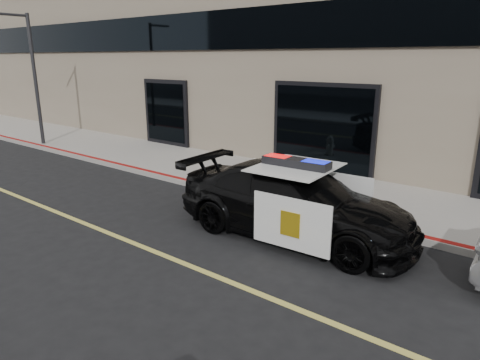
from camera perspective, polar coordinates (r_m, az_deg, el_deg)
The scene contains 5 objects.
ground at distance 7.90m, azimuth -7.19°, elevation -11.11°, with size 120.00×120.00×0.00m, color black.
sidewalk_n at distance 11.86m, azimuth 11.03°, elevation -1.50°, with size 60.00×3.50×0.15m, color gray.
police_car at distance 8.85m, azimuth 7.30°, elevation -2.88°, with size 2.59×5.24×1.65m.
fire_hydrant at distance 12.06m, azimuth 1.90°, elevation 1.13°, with size 0.33×0.46×0.73m.
street_light at distance 19.34m, azimuth -25.89°, elevation 12.60°, with size 0.14×1.29×5.09m.
Camera 1 is at (5.06, -4.89, 3.58)m, focal length 32.00 mm.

